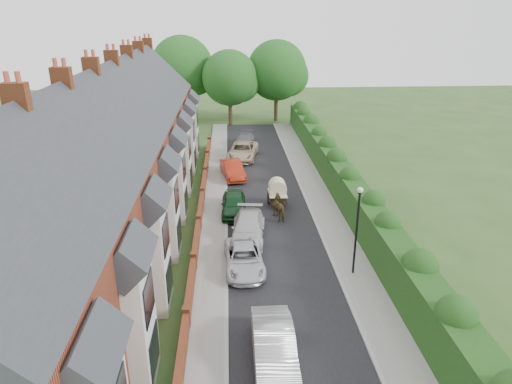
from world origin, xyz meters
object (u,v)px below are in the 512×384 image
lamppost (357,220)px  horse_cart (277,191)px  car_silver_a (274,347)px  car_white (248,228)px  car_green (234,204)px  car_red (232,169)px  car_silver_b (244,258)px  horse (280,208)px  car_beige (243,151)px  car_grey (244,140)px

lamppost → horse_cart: 10.36m
car_silver_a → car_white: bearing=92.8°
car_green → car_red: car_red is taller
car_white → car_green: size_ratio=1.15×
car_silver_b → horse_cart: size_ratio=1.55×
car_green → horse: 3.38m
lamppost → car_red: lamppost is taller
car_silver_b → car_green: bearing=91.4°
car_silver_a → car_red: 22.73m
car_green → horse: horse is taller
car_beige → horse: horse is taller
lamppost → car_red: size_ratio=1.15×
lamppost → car_beige: size_ratio=0.93×
car_green → horse: bearing=-16.5°
lamppost → car_silver_b: 6.59m
car_silver_b → horse_cart: 9.09m
car_silver_b → horse: (2.77, 6.58, 0.16)m
car_silver_a → car_red: car_silver_a is taller
car_grey → car_white: bearing=-82.4°
car_silver_a → horse: horse is taller
car_silver_b → car_beige: size_ratio=0.83×
car_silver_b → horse: size_ratio=2.43×
car_white → horse_cart: (2.38, 4.99, 0.51)m
car_red → car_white: bearing=-96.1°
car_silver_b → horse_cart: (2.77, 8.64, 0.59)m
car_silver_a → car_green: size_ratio=1.11×
car_silver_b → car_beige: (0.62, 20.65, 0.13)m
car_silver_b → car_green: (-0.46, 7.60, 0.09)m
car_grey → horse: 18.42m
car_red → horse_cart: (3.22, -6.57, 0.49)m
horse → lamppost: bearing=92.7°
car_beige → car_grey: 4.28m
lamppost → horse: lamppost is taller
lamppost → car_beige: lamppost is taller
car_silver_b → car_white: car_white is taller
horse_cart → car_silver_a: bearing=-96.5°
lamppost → car_silver_b: size_ratio=1.12×
horse_cart → car_green: bearing=-162.2°
car_silver_a → car_silver_b: car_silver_a is taller
car_green → horse_cart: horse_cart is taller
car_beige → lamppost: bearing=-65.6°
car_silver_a → car_grey: size_ratio=1.03×
car_red → car_grey: size_ratio=0.97×
car_silver_b → horse: 7.14m
car_red → horse_cart: bearing=-74.2°
car_white → lamppost: bearing=-33.9°
lamppost → car_white: size_ratio=1.04×
horse_cart → car_red: bearing=116.1°
car_beige → car_red: bearing=-90.6°
car_green → horse: size_ratio=2.27×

